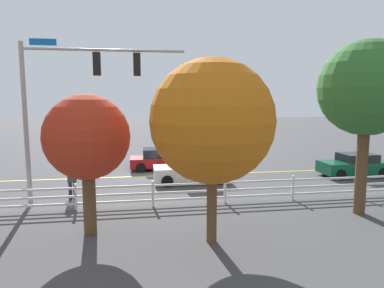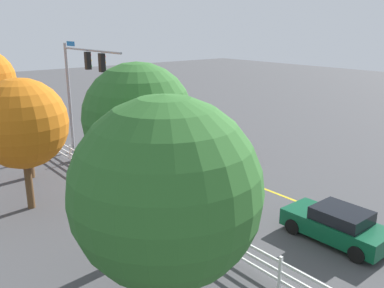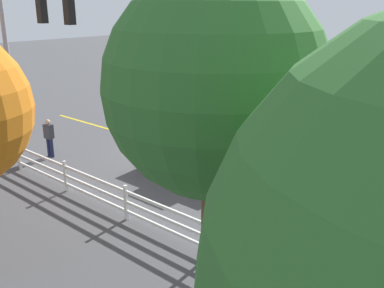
{
  "view_description": "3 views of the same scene",
  "coord_description": "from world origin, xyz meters",
  "views": [
    {
      "loc": [
        0.87,
        20.98,
        4.75
      ],
      "look_at": [
        -2.22,
        1.39,
        2.11
      ],
      "focal_mm": 32.67,
      "sensor_mm": 36.0,
      "label": 1
    },
    {
      "loc": [
        -19.91,
        15.5,
        8.14
      ],
      "look_at": [
        -3.04,
        1.77,
        1.91
      ],
      "focal_mm": 38.68,
      "sensor_mm": 36.0,
      "label": 2
    },
    {
      "loc": [
        -12.46,
        13.89,
        6.46
      ],
      "look_at": [
        -2.44,
        2.29,
        1.42
      ],
      "focal_mm": 40.51,
      "sensor_mm": 36.0,
      "label": 3
    }
  ],
  "objects": [
    {
      "name": "car_0",
      "position": [
        -12.15,
        1.92,
        0.68
      ],
      "size": [
        4.1,
        1.91,
        1.39
      ],
      "rotation": [
        0.0,
        0.0,
        0.02
      ],
      "color": "#0C4C2D",
      "rests_on": "ground_plane"
    },
    {
      "name": "tree_1",
      "position": [
        -8.13,
        8.28,
        5.09
      ],
      "size": [
        3.78,
        3.78,
        7.02
      ],
      "color": "brown",
      "rests_on": "ground_plane"
    },
    {
      "name": "tree_2",
      "position": [
        -12.35,
        10.15,
        4.29
      ],
      "size": [
        4.71,
        4.71,
        6.66
      ],
      "color": "brown",
      "rests_on": "ground_plane"
    },
    {
      "name": "tree_4",
      "position": [
        2.56,
        8.81,
        3.38
      ],
      "size": [
        2.92,
        2.92,
        4.88
      ],
      "color": "brown",
      "rests_on": "ground_plane"
    },
    {
      "name": "tree_3",
      "position": [
        -1.5,
        10.14,
        4.0
      ],
      "size": [
        4.01,
        4.01,
        6.02
      ],
      "color": "brown",
      "rests_on": "ground_plane"
    },
    {
      "name": "lane_center_stripe",
      "position": [
        -4.0,
        0.0,
        0.0
      ],
      "size": [
        28.0,
        0.16,
        0.01
      ],
      "primitive_type": "cube",
      "color": "gold",
      "rests_on": "ground_plane"
    },
    {
      "name": "signal_assembly",
      "position": [
        3.68,
        4.93,
        5.07
      ],
      "size": [
        7.04,
        0.38,
        7.23
      ],
      "color": "gray",
      "rests_on": "ground_plane"
    },
    {
      "name": "ground_plane",
      "position": [
        0.0,
        0.0,
        0.0
      ],
      "size": [
        120.0,
        120.0,
        0.0
      ],
      "primitive_type": "plane",
      "color": "#444447"
    },
    {
      "name": "car_1",
      "position": [
        -0.72,
        -1.91,
        0.69
      ],
      "size": [
        4.31,
        1.9,
        1.41
      ],
      "rotation": [
        0.0,
        0.0,
        3.13
      ],
      "color": "maroon",
      "rests_on": "ground_plane"
    },
    {
      "name": "white_rail_fence",
      "position": [
        -3.0,
        6.05,
        0.6
      ],
      "size": [
        26.1,
        0.1,
        1.15
      ],
      "color": "white",
      "rests_on": "ground_plane"
    },
    {
      "name": "pedestrian",
      "position": [
        3.92,
        4.4,
        0.93
      ],
      "size": [
        0.42,
        0.3,
        1.69
      ],
      "rotation": [
        0.0,
        0.0,
        4.81
      ],
      "color": "#191E3F",
      "rests_on": "ground_plane"
    },
    {
      "name": "car_2",
      "position": [
        -2.13,
        1.98,
        0.71
      ],
      "size": [
        4.19,
        1.82,
        1.52
      ],
      "rotation": [
        0.0,
        0.0,
        -0.0
      ],
      "color": "silver",
      "rests_on": "ground_plane"
    }
  ]
}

